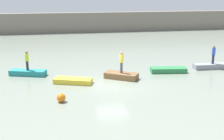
% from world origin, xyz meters
% --- Properties ---
extents(ground_plane, '(120.00, 120.00, 0.00)m').
position_xyz_m(ground_plane, '(0.00, 0.00, 0.00)').
color(ground_plane, gray).
extents(embankment_wall, '(80.00, 1.20, 3.44)m').
position_xyz_m(embankment_wall, '(0.00, 29.91, 1.72)').
color(embankment_wall, gray).
rests_on(embankment_wall, ground_plane).
extents(rowboat_teal, '(3.34, 1.89, 0.48)m').
position_xyz_m(rowboat_teal, '(-6.93, 3.72, 0.24)').
color(rowboat_teal, teal).
rests_on(rowboat_teal, ground_plane).
extents(rowboat_yellow, '(3.25, 2.05, 0.41)m').
position_xyz_m(rowboat_yellow, '(-3.11, 0.72, 0.20)').
color(rowboat_yellow, gold).
rests_on(rowboat_yellow, ground_plane).
extents(rowboat_brown, '(2.98, 2.50, 0.50)m').
position_xyz_m(rowboat_brown, '(1.03, 1.30, 0.25)').
color(rowboat_brown, brown).
rests_on(rowboat_brown, ground_plane).
extents(rowboat_green, '(3.36, 1.49, 0.44)m').
position_xyz_m(rowboat_green, '(5.70, 2.45, 0.22)').
color(rowboat_green, '#2D7F47').
rests_on(rowboat_green, ground_plane).
extents(rowboat_grey, '(3.70, 1.02, 0.49)m').
position_xyz_m(rowboat_grey, '(10.35, 2.97, 0.24)').
color(rowboat_grey, gray).
rests_on(rowboat_grey, ground_plane).
extents(person_blue_shirt, '(0.32, 0.32, 1.77)m').
position_xyz_m(person_blue_shirt, '(10.35, 2.97, 1.48)').
color(person_blue_shirt, '#232838').
rests_on(person_blue_shirt, rowboat_grey).
extents(person_yellow_shirt, '(0.32, 0.32, 1.83)m').
position_xyz_m(person_yellow_shirt, '(1.03, 1.30, 1.52)').
color(person_yellow_shirt, '#4C4C56').
rests_on(person_yellow_shirt, rowboat_brown).
extents(person_hiviz_shirt, '(0.32, 0.32, 1.72)m').
position_xyz_m(person_hiviz_shirt, '(-6.93, 3.72, 1.44)').
color(person_hiviz_shirt, '#232838').
rests_on(person_hiviz_shirt, rowboat_teal).
extents(mooring_buoy, '(0.61, 0.61, 0.61)m').
position_xyz_m(mooring_buoy, '(-4.12, -3.33, 0.30)').
color(mooring_buoy, orange).
rests_on(mooring_buoy, ground_plane).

